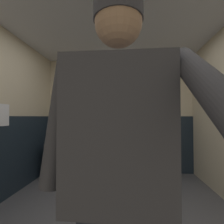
{
  "coord_description": "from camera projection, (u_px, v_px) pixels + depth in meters",
  "views": [
    {
      "loc": [
        0.21,
        -1.83,
        1.21
      ],
      "look_at": [
        0.08,
        -0.52,
        1.25
      ],
      "focal_mm": 26.84,
      "sensor_mm": 36.0,
      "label": 1
    }
  ],
  "objects": [
    {
      "name": "privacy_divider_panel",
      "position": [
        120.0,
        129.0,
        3.52
      ],
      "size": [
        0.04,
        0.4,
        0.9
      ],
      "primitive_type": "cube",
      "color": "#4C4C51"
    },
    {
      "name": "urinal_middle",
      "position": [
        137.0,
        137.0,
        3.55
      ],
      "size": [
        0.4,
        0.34,
        1.24
      ],
      "color": "white",
      "rests_on": "ground_plane"
    },
    {
      "name": "trash_bin",
      "position": [
        53.0,
        161.0,
        3.32
      ],
      "size": [
        0.36,
        0.36,
        0.67
      ],
      "primitive_type": "cylinder",
      "color": "#38383D",
      "rests_on": "ground_plane"
    },
    {
      "name": "wainscot_band_back",
      "position": [
        118.0,
        144.0,
        3.73
      ],
      "size": [
        3.21,
        0.03,
        1.22
      ],
      "primitive_type": "cube",
      "color": "#19232D",
      "rests_on": "ground_plane"
    },
    {
      "name": "urinal_left",
      "position": [
        102.0,
        137.0,
        3.62
      ],
      "size": [
        0.4,
        0.34,
        1.24
      ],
      "color": "white",
      "rests_on": "ground_plane"
    },
    {
      "name": "person",
      "position": [
        118.0,
        166.0,
        0.7
      ],
      "size": [
        0.66,
        0.6,
        1.72
      ],
      "color": "#2D3342",
      "rests_on": "ground_plane"
    },
    {
      "name": "wall_back",
      "position": [
        119.0,
        115.0,
        3.82
      ],
      "size": [
        3.81,
        0.12,
        2.53
      ],
      "primitive_type": "cube",
      "color": "beige",
      "rests_on": "ground_plane"
    },
    {
      "name": "downlight_far",
      "position": [
        102.0,
        32.0,
        2.57
      ],
      "size": [
        0.14,
        0.14,
        0.03
      ],
      "primitive_type": "cylinder",
      "color": "white"
    },
    {
      "name": "soap_dispenser",
      "position": [
        156.0,
        108.0,
        3.65
      ],
      "size": [
        0.1,
        0.07,
        0.18
      ],
      "primitive_type": "cube",
      "color": "silver"
    }
  ]
}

